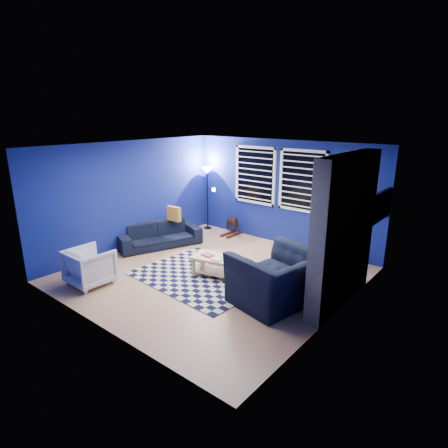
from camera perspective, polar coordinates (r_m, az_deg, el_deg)
name	(u,v)px	position (r m, az deg, el deg)	size (l,w,h in m)	color
floor	(213,274)	(7.50, -1.67, -7.69)	(5.00, 5.00, 0.00)	tan
ceiling	(212,147)	(6.86, -1.84, 11.70)	(5.00, 5.00, 0.00)	white
wall_back	(281,193)	(9.06, 8.73, 4.71)	(5.00, 5.00, 0.00)	navy
wall_left	(131,196)	(8.88, -14.03, 4.17)	(5.00, 5.00, 0.00)	navy
wall_right	(339,241)	(5.82, 17.17, -2.54)	(5.00, 5.00, 0.00)	navy
fireplace	(343,235)	(6.33, 17.71, -1.58)	(0.65, 2.00, 2.50)	gray
window_left	(255,175)	(9.36, 4.73, 7.41)	(1.17, 0.06, 1.42)	black
window_right	(302,181)	(8.70, 11.82, 6.41)	(1.17, 0.06, 1.42)	black
tv	(380,206)	(7.63, 22.73, 2.52)	(0.07, 1.00, 0.58)	black
rug	(204,276)	(7.44, -3.11, -7.85)	(2.50, 2.00, 0.02)	black
sofa	(159,235)	(9.09, -9.89, -1.59)	(0.77, 1.97, 0.58)	black
armchair_big	(277,278)	(6.32, 8.15, -8.20)	(1.21, 1.38, 0.90)	black
armchair_bent	(90,267)	(7.41, -19.75, -6.12)	(0.74, 0.76, 0.69)	gray
rocking_horse	(231,223)	(9.74, 1.14, 0.10)	(0.60, 0.27, 0.50)	#482517
coffee_table	(215,262)	(7.31, -1.45, -5.82)	(0.96, 0.69, 0.43)	#DFC17D
cabinet	(339,250)	(8.42, 17.11, -3.81)	(0.60, 0.42, 0.57)	#DFC17D
floor_lamp	(208,179)	(10.08, -2.51, 6.87)	(0.46, 0.28, 1.69)	black
throw_pillow	(174,214)	(9.09, -7.63, 1.55)	(0.37, 0.11, 0.35)	#C47F2E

